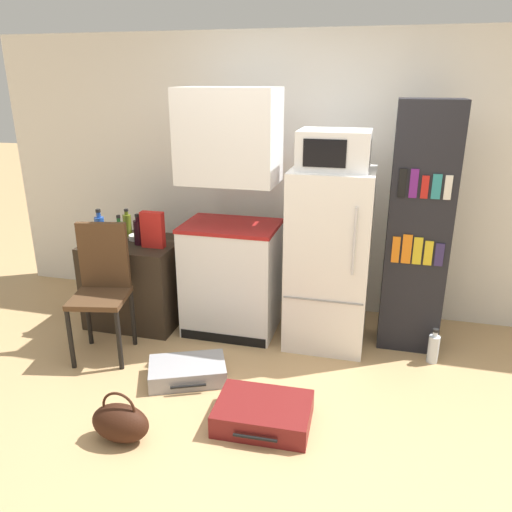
{
  "coord_description": "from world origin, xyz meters",
  "views": [
    {
      "loc": [
        0.6,
        -2.39,
        2.06
      ],
      "look_at": [
        -0.23,
        0.85,
        0.86
      ],
      "focal_mm": 35.0,
      "sensor_mm": 36.0,
      "label": 1
    }
  ],
  "objects_px": {
    "bowl": "(138,237)",
    "water_bottle_front": "(433,348)",
    "bookshelf": "(418,231)",
    "bottle_olive_oil": "(127,225)",
    "suitcase_large_flat": "(187,371)",
    "refrigerator": "(329,259)",
    "bottle_green_tall": "(120,234)",
    "microwave": "(334,150)",
    "kitchen_hutch": "(231,226)",
    "cereal_box": "(153,230)",
    "handbag": "(120,422)",
    "bottle_blue_soda": "(100,230)",
    "bottle_wine_dark": "(138,232)",
    "chair": "(102,279)",
    "side_table": "(137,281)",
    "suitcase_small_flat": "(263,413)"
  },
  "relations": [
    {
      "from": "cereal_box",
      "to": "water_bottle_front",
      "type": "distance_m",
      "value": 2.4
    },
    {
      "from": "side_table",
      "to": "handbag",
      "type": "bearing_deg",
      "value": -67.07
    },
    {
      "from": "bottle_green_tall",
      "to": "water_bottle_front",
      "type": "xyz_separation_m",
      "value": [
        2.53,
        0.06,
        -0.73
      ]
    },
    {
      "from": "cereal_box",
      "to": "handbag",
      "type": "xyz_separation_m",
      "value": [
        0.4,
        -1.4,
        -0.76
      ]
    },
    {
      "from": "refrigerator",
      "to": "cereal_box",
      "type": "relative_size",
      "value": 4.75
    },
    {
      "from": "refrigerator",
      "to": "suitcase_large_flat",
      "type": "distance_m",
      "value": 1.38
    },
    {
      "from": "bookshelf",
      "to": "chair",
      "type": "bearing_deg",
      "value": -162.92
    },
    {
      "from": "kitchen_hutch",
      "to": "bowl",
      "type": "distance_m",
      "value": 0.87
    },
    {
      "from": "bottle_olive_oil",
      "to": "suitcase_large_flat",
      "type": "xyz_separation_m",
      "value": [
        0.9,
        -0.93,
        -0.78
      ]
    },
    {
      "from": "side_table",
      "to": "chair",
      "type": "relative_size",
      "value": 0.75
    },
    {
      "from": "cereal_box",
      "to": "chair",
      "type": "bearing_deg",
      "value": -115.46
    },
    {
      "from": "bottle_blue_soda",
      "to": "water_bottle_front",
      "type": "xyz_separation_m",
      "value": [
        2.72,
        0.05,
        -0.75
      ]
    },
    {
      "from": "water_bottle_front",
      "to": "bookshelf",
      "type": "bearing_deg",
      "value": 125.59
    },
    {
      "from": "kitchen_hutch",
      "to": "bowl",
      "type": "height_order",
      "value": "kitchen_hutch"
    },
    {
      "from": "bottle_olive_oil",
      "to": "chair",
      "type": "distance_m",
      "value": 0.74
    },
    {
      "from": "chair",
      "to": "side_table",
      "type": "bearing_deg",
      "value": 79.24
    },
    {
      "from": "microwave",
      "to": "bowl",
      "type": "height_order",
      "value": "microwave"
    },
    {
      "from": "refrigerator",
      "to": "bowl",
      "type": "xyz_separation_m",
      "value": [
        -1.66,
        0.04,
        0.04
      ]
    },
    {
      "from": "side_table",
      "to": "microwave",
      "type": "relative_size",
      "value": 1.51
    },
    {
      "from": "handbag",
      "to": "refrigerator",
      "type": "bearing_deg",
      "value": 55.87
    },
    {
      "from": "bottle_wine_dark",
      "to": "suitcase_large_flat",
      "type": "height_order",
      "value": "bottle_wine_dark"
    },
    {
      "from": "bottle_green_tall",
      "to": "bottle_wine_dark",
      "type": "relative_size",
      "value": 1.05
    },
    {
      "from": "bottle_olive_oil",
      "to": "suitcase_large_flat",
      "type": "distance_m",
      "value": 1.51
    },
    {
      "from": "bottle_wine_dark",
      "to": "suitcase_small_flat",
      "type": "xyz_separation_m",
      "value": [
        1.34,
        -1.08,
        -0.77
      ]
    },
    {
      "from": "bottle_olive_oil",
      "to": "suitcase_small_flat",
      "type": "xyz_separation_m",
      "value": [
        1.55,
        -1.27,
        -0.76
      ]
    },
    {
      "from": "microwave",
      "to": "kitchen_hutch",
      "type": "bearing_deg",
      "value": 179.12
    },
    {
      "from": "chair",
      "to": "bottle_blue_soda",
      "type": "bearing_deg",
      "value": 107.66
    },
    {
      "from": "handbag",
      "to": "suitcase_small_flat",
      "type": "bearing_deg",
      "value": 24.34
    },
    {
      "from": "bottle_blue_soda",
      "to": "handbag",
      "type": "height_order",
      "value": "bottle_blue_soda"
    },
    {
      "from": "handbag",
      "to": "cereal_box",
      "type": "bearing_deg",
      "value": 105.93
    },
    {
      "from": "bottle_green_tall",
      "to": "handbag",
      "type": "bearing_deg",
      "value": -63.57
    },
    {
      "from": "bottle_wine_dark",
      "to": "chair",
      "type": "distance_m",
      "value": 0.56
    },
    {
      "from": "suitcase_large_flat",
      "to": "bookshelf",
      "type": "bearing_deg",
      "value": 8.04
    },
    {
      "from": "suitcase_small_flat",
      "to": "microwave",
      "type": "bearing_deg",
      "value": 76.38
    },
    {
      "from": "microwave",
      "to": "handbag",
      "type": "height_order",
      "value": "microwave"
    },
    {
      "from": "chair",
      "to": "bottle_wine_dark",
      "type": "bearing_deg",
      "value": 70.22
    },
    {
      "from": "bookshelf",
      "to": "bottle_olive_oil",
      "type": "distance_m",
      "value": 2.45
    },
    {
      "from": "bowl",
      "to": "water_bottle_front",
      "type": "distance_m",
      "value": 2.59
    },
    {
      "from": "suitcase_large_flat",
      "to": "water_bottle_front",
      "type": "distance_m",
      "value": 1.86
    },
    {
      "from": "bookshelf",
      "to": "bottle_blue_soda",
      "type": "xyz_separation_m",
      "value": [
        -2.53,
        -0.31,
        -0.1
      ]
    },
    {
      "from": "bottle_green_tall",
      "to": "cereal_box",
      "type": "height_order",
      "value": "cereal_box"
    },
    {
      "from": "bottle_wine_dark",
      "to": "chair",
      "type": "xyz_separation_m",
      "value": [
        -0.07,
        -0.5,
        -0.24
      ]
    },
    {
      "from": "suitcase_small_flat",
      "to": "handbag",
      "type": "distance_m",
      "value": 0.87
    },
    {
      "from": "microwave",
      "to": "chair",
      "type": "relative_size",
      "value": 0.5
    },
    {
      "from": "bottle_blue_soda",
      "to": "suitcase_small_flat",
      "type": "xyz_separation_m",
      "value": [
        1.64,
        -0.98,
        -0.79
      ]
    },
    {
      "from": "refrigerator",
      "to": "bottle_olive_oil",
      "type": "relative_size",
      "value": 5.75
    },
    {
      "from": "kitchen_hutch",
      "to": "bottle_green_tall",
      "type": "bearing_deg",
      "value": -166.43
    },
    {
      "from": "kitchen_hutch",
      "to": "bowl",
      "type": "relative_size",
      "value": 13.34
    },
    {
      "from": "refrigerator",
      "to": "bottle_green_tall",
      "type": "relative_size",
      "value": 5.14
    },
    {
      "from": "refrigerator",
      "to": "microwave",
      "type": "distance_m",
      "value": 0.85
    }
  ]
}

